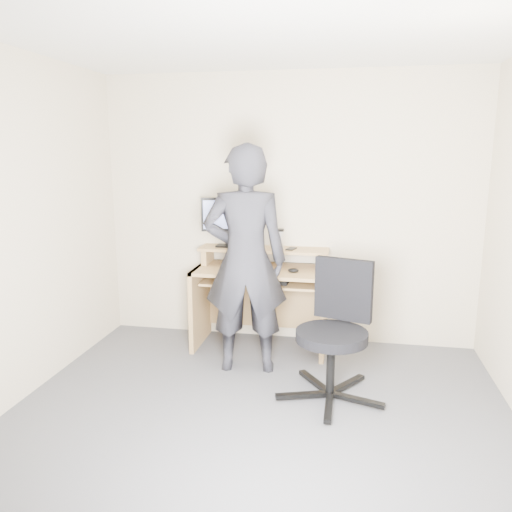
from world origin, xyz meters
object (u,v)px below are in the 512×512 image
(monitor, at_px, (228,217))
(office_chair, at_px, (336,326))
(desk, at_px, (262,288))
(person, at_px, (245,260))

(monitor, bearing_deg, office_chair, -57.56)
(monitor, distance_m, office_chair, 1.57)
(desk, relative_size, monitor, 2.50)
(office_chair, xyz_separation_m, person, (-0.74, 0.34, 0.39))
(desk, xyz_separation_m, person, (-0.04, -0.56, 0.38))
(monitor, distance_m, person, 0.75)
(desk, bearing_deg, office_chair, -52.11)
(monitor, height_order, person, person)
(office_chair, relative_size, person, 0.53)
(monitor, relative_size, office_chair, 0.48)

